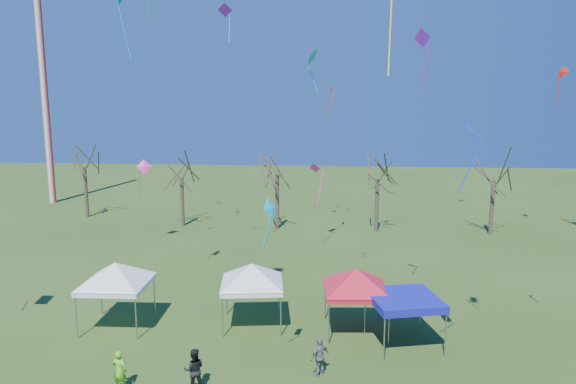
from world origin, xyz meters
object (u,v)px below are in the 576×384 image
at_px(tent_white_west, 115,267).
at_px(person_dark, 194,370).
at_px(radio_mast, 44,85).
at_px(tree_1, 181,160).
at_px(tent_blue, 404,300).
at_px(tree_3, 378,159).
at_px(tree_2, 277,156).
at_px(tree_4, 495,161).
at_px(person_green, 120,370).
at_px(tent_white_mid, 252,268).
at_px(tent_red, 356,273).
at_px(tree_0, 83,149).
at_px(person_grey, 320,357).

xyz_separation_m(tent_white_west, person_dark, (5.16, -5.18, -2.16)).
relative_size(radio_mast, tree_1, 3.31).
relative_size(radio_mast, tent_blue, 7.20).
bearing_deg(tree_3, tree_2, 177.73).
distance_m(tree_1, tent_white_west, 20.94).
height_order(tree_4, tent_blue, tree_4).
relative_size(tree_1, person_green, 4.84).
height_order(tree_2, tent_white_mid, tree_2).
distance_m(tent_red, tent_blue, 2.49).
height_order(tree_0, person_grey, tree_0).
height_order(radio_mast, tree_1, radio_mast).
xyz_separation_m(tree_2, tent_blue, (7.88, -21.07, -4.21)).
height_order(tree_0, tent_white_mid, tree_0).
bearing_deg(tree_0, tent_red, -43.32).
distance_m(radio_mast, tree_1, 20.72).
distance_m(tree_1, person_green, 26.97).
bearing_deg(tent_white_west, tent_red, 1.89).
bearing_deg(person_dark, tree_4, -140.62).
xyz_separation_m(radio_mast, tree_0, (7.15, -6.62, -6.01)).
xyz_separation_m(tree_0, tree_3, (26.88, -3.34, -0.41)).
bearing_deg(tent_red, tree_1, 125.16).
relative_size(tree_4, tent_red, 1.96).
distance_m(tree_1, tent_blue, 27.09).
distance_m(radio_mast, tree_4, 44.96).
bearing_deg(tree_3, person_grey, -99.92).
bearing_deg(tree_1, tent_red, -54.84).
distance_m(radio_mast, tree_3, 36.04).
bearing_deg(tent_blue, tree_0, 137.60).
bearing_deg(tent_white_west, tree_4, 40.55).
distance_m(tree_0, tree_1, 10.47).
relative_size(tent_blue, person_grey, 2.22).
bearing_deg(tree_0, tree_3, -7.08).
distance_m(tent_white_west, tent_red, 11.37).
height_order(radio_mast, tent_red, radio_mast).
xyz_separation_m(tree_4, tent_blue, (-9.85, -20.69, -3.98)).
bearing_deg(tree_0, tree_2, -9.24).
relative_size(tree_0, person_dark, 5.19).
height_order(tent_white_mid, tent_blue, tent_white_mid).
distance_m(tree_1, person_dark, 27.41).
distance_m(tree_1, tree_3, 16.81).
bearing_deg(tree_4, tent_white_mid, -131.27).
distance_m(tree_0, tent_white_mid, 29.95).
height_order(tent_white_west, person_dark, tent_white_west).
height_order(tree_3, person_grey, tree_3).
relative_size(tree_2, person_green, 5.25).
height_order(tree_0, tree_1, tree_0).
height_order(tent_white_mid, person_grey, tent_white_mid).
relative_size(tree_1, tent_white_west, 1.81).
bearing_deg(tent_blue, tree_1, 127.34).
xyz_separation_m(tree_0, tent_red, (24.30, -22.91, -3.61)).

